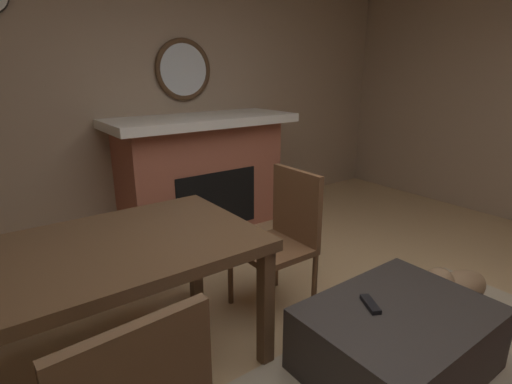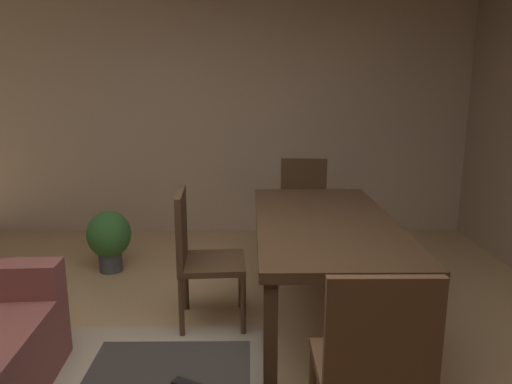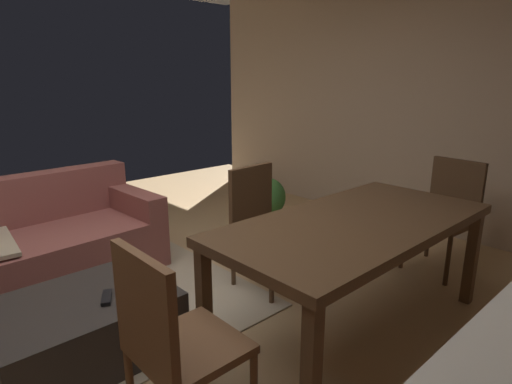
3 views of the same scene
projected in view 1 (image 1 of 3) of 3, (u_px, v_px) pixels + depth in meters
The scene contains 8 objects.
wall_back_fireplace_side at pixel (132, 85), 3.68m from camera, with size 6.96×0.12×2.82m, color #9E846B.
fireplace at pixel (202, 172), 3.92m from camera, with size 1.79×0.76×1.13m.
round_wall_mirror at pixel (184, 70), 3.85m from camera, with size 0.59×0.05×0.59m.
ottoman_coffee_table at pixel (397, 340), 2.08m from camera, with size 0.97×0.72×0.37m, color #2D2826.
tv_remote at pixel (370, 304), 2.05m from camera, with size 0.05×0.16×0.02m, color black.
dining_table at pixel (61, 271), 1.80m from camera, with size 1.88×0.91×0.74m.
dining_chair_west at pixel (283, 232), 2.60m from camera, with size 0.44×0.44×0.93m.
small_dog at pixel (455, 288), 2.56m from camera, with size 0.58×0.28×0.33m.
Camera 1 is at (1.34, 1.00, 1.55)m, focal length 27.73 mm.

